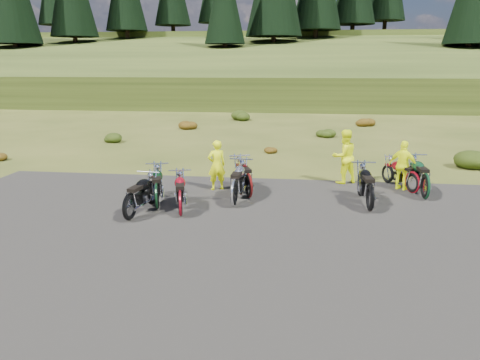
# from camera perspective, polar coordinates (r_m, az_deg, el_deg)

# --- Properties ---
(ground) EXTENTS (300.00, 300.00, 0.00)m
(ground) POSITION_cam_1_polar(r_m,az_deg,el_deg) (13.55, 2.62, -3.99)
(ground) COLOR #384316
(ground) RESTS_ON ground
(gravel_pad) EXTENTS (20.00, 12.00, 0.04)m
(gravel_pad) POSITION_cam_1_polar(r_m,az_deg,el_deg) (11.67, 1.80, -7.03)
(gravel_pad) COLOR black
(gravel_pad) RESTS_ON ground
(hill_slope) EXTENTS (300.00, 45.97, 9.37)m
(hill_slope) POSITION_cam_1_polar(r_m,az_deg,el_deg) (62.99, 6.45, 10.21)
(hill_slope) COLOR #293712
(hill_slope) RESTS_ON ground
(hill_plateau) EXTENTS (300.00, 90.00, 9.17)m
(hill_plateau) POSITION_cam_1_polar(r_m,az_deg,el_deg) (122.91, 6.96, 12.07)
(hill_plateau) COLOR #293712
(hill_plateau) RESTS_ON ground
(shrub_0) EXTENTS (0.77, 0.77, 0.45)m
(shrub_0) POSITION_cam_1_polar(r_m,az_deg,el_deg) (23.24, -26.96, 2.72)
(shrub_0) COLOR #5C2A0B
(shrub_0) RESTS_ON ground
(shrub_1) EXTENTS (1.03, 1.03, 0.61)m
(shrub_1) POSITION_cam_1_polar(r_m,az_deg,el_deg) (26.46, -15.35, 5.14)
(shrub_1) COLOR #1E300C
(shrub_1) RESTS_ON ground
(shrub_2) EXTENTS (1.30, 1.30, 0.77)m
(shrub_2) POSITION_cam_1_polar(r_m,az_deg,el_deg) (30.55, -6.49, 6.84)
(shrub_2) COLOR #5C2A0B
(shrub_2) RESTS_ON ground
(shrub_3) EXTENTS (1.56, 1.56, 0.92)m
(shrub_3) POSITION_cam_1_polar(r_m,az_deg,el_deg) (35.20, 0.20, 8.02)
(shrub_3) COLOR #1E300C
(shrub_3) RESTS_ON ground
(shrub_4) EXTENTS (0.77, 0.77, 0.45)m
(shrub_4) POSITION_cam_1_polar(r_m,az_deg,el_deg) (22.44, 3.55, 3.88)
(shrub_4) COLOR #5C2A0B
(shrub_4) RESTS_ON ground
(shrub_5) EXTENTS (1.03, 1.03, 0.61)m
(shrub_5) POSITION_cam_1_polar(r_m,az_deg,el_deg) (27.65, 10.34, 5.78)
(shrub_5) COLOR #1E300C
(shrub_5) RESTS_ON ground
(shrub_6) EXTENTS (1.30, 1.30, 0.77)m
(shrub_6) POSITION_cam_1_polar(r_m,az_deg,el_deg) (33.15, 14.94, 7.03)
(shrub_6) COLOR #5C2A0B
(shrub_6) RESTS_ON ground
(shrub_7) EXTENTS (1.56, 1.56, 0.92)m
(shrub_7) POSITION_cam_1_polar(r_m,az_deg,el_deg) (21.55, 26.93, 2.57)
(shrub_7) COLOR #1E300C
(shrub_7) RESTS_ON ground
(motorcycle_0) EXTENTS (1.00, 2.23, 1.13)m
(motorcycle_0) POSITION_cam_1_polar(r_m,az_deg,el_deg) (13.18, -13.21, -4.89)
(motorcycle_0) COLOR black
(motorcycle_0) RESTS_ON ground
(motorcycle_1) EXTENTS (1.18, 2.19, 1.09)m
(motorcycle_1) POSITION_cam_1_polar(r_m,az_deg,el_deg) (13.28, -7.23, -4.47)
(motorcycle_1) COLOR maroon
(motorcycle_1) RESTS_ON ground
(motorcycle_2) EXTENTS (1.29, 2.32, 1.15)m
(motorcycle_2) POSITION_cam_1_polar(r_m,az_deg,el_deg) (13.98, -10.05, -3.62)
(motorcycle_2) COLOR black
(motorcycle_2) RESTS_ON ground
(motorcycle_3) EXTENTS (0.87, 2.36, 1.22)m
(motorcycle_3) POSITION_cam_1_polar(r_m,az_deg,el_deg) (14.07, -0.73, -3.29)
(motorcycle_3) COLOR #A9A8AD
(motorcycle_3) RESTS_ON ground
(motorcycle_4) EXTENTS (1.49, 2.36, 1.17)m
(motorcycle_4) POSITION_cam_1_polar(r_m,az_deg,el_deg) (14.91, 1.07, -2.28)
(motorcycle_4) COLOR #570F0E
(motorcycle_4) RESTS_ON ground
(motorcycle_5) EXTENTS (0.90, 2.37, 1.22)m
(motorcycle_5) POSITION_cam_1_polar(r_m,az_deg,el_deg) (14.09, 15.47, -3.79)
(motorcycle_5) COLOR black
(motorcycle_5) RESTS_ON ground
(motorcycle_6) EXTENTS (1.48, 2.14, 1.07)m
(motorcycle_6) POSITION_cam_1_polar(r_m,az_deg,el_deg) (16.45, 20.17, -1.59)
(motorcycle_6) COLOR maroon
(motorcycle_6) RESTS_ON ground
(motorcycle_7) EXTENTS (0.90, 2.36, 1.22)m
(motorcycle_7) POSITION_cam_1_polar(r_m,az_deg,el_deg) (15.89, 21.52, -2.25)
(motorcycle_7) COLOR #0E341C
(motorcycle_7) RESTS_ON ground
(person_middle) EXTENTS (0.73, 0.64, 1.69)m
(person_middle) POSITION_cam_1_polar(r_m,az_deg,el_deg) (15.69, -2.86, 1.72)
(person_middle) COLOR #EAF60C
(person_middle) RESTS_ON ground
(person_right_a) EXTENTS (1.16, 1.07, 1.91)m
(person_right_a) POSITION_cam_1_polar(r_m,az_deg,el_deg) (16.94, 12.57, 2.71)
(person_right_a) COLOR #EAF60C
(person_right_a) RESTS_ON ground
(person_right_b) EXTENTS (1.04, 0.87, 1.66)m
(person_right_b) POSITION_cam_1_polar(r_m,az_deg,el_deg) (16.61, 19.26, 1.59)
(person_right_b) COLOR #EAF60C
(person_right_b) RESTS_ON ground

